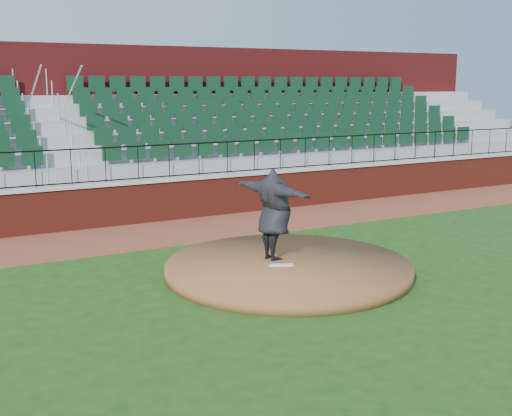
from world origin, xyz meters
The scene contains 10 objects.
ground centered at (0.00, 0.00, 0.00)m, with size 90.00×90.00×0.00m, color #1C4012.
warning_track centered at (0.00, 5.40, 0.01)m, with size 34.00×3.20×0.01m, color brown.
field_wall centered at (0.00, 7.00, 0.60)m, with size 34.00×0.35×1.20m, color maroon.
wall_cap centered at (0.00, 7.00, 1.25)m, with size 34.00×0.45×0.10m, color #B7B7B7.
wall_railing centered at (0.00, 7.00, 1.80)m, with size 34.00×0.05×1.00m, color black, non-canonical shape.
seating_stands centered at (0.00, 9.72, 2.30)m, with size 34.00×5.10×4.60m, color gray, non-canonical shape.
concourse_wall centered at (0.00, 12.52, 2.75)m, with size 34.00×0.50×5.50m, color maroon.
pitchers_mound centered at (0.20, 0.38, 0.12)m, with size 5.43×5.43×0.25m, color brown.
pitching_rubber centered at (-0.07, 0.23, 0.27)m, with size 0.51×0.13×0.03m, color silver.
pitcher centered at (0.06, 0.78, 1.27)m, with size 2.51×0.68×2.04m, color black.
Camera 1 is at (-6.97, -11.32, 4.15)m, focal length 45.31 mm.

